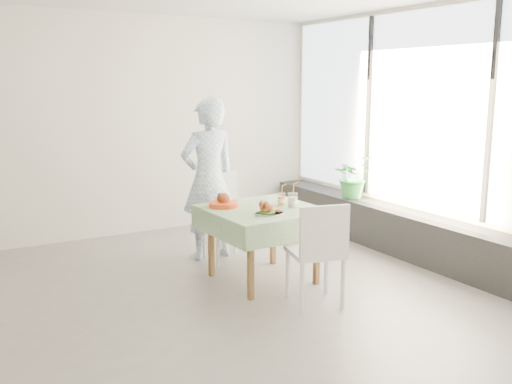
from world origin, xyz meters
TOP-DOWN VIEW (x-y plane):
  - floor at (0.00, 0.00)m, footprint 6.00×6.00m
  - wall_back at (0.00, 2.50)m, footprint 6.00×0.02m
  - wall_front at (0.00, -2.50)m, footprint 6.00×0.02m
  - wall_right at (3.00, 0.00)m, footprint 0.02×5.00m
  - window_pane at (2.97, 0.00)m, footprint 0.01×4.80m
  - window_ledge at (2.80, 0.00)m, footprint 0.40×4.80m
  - cafe_table at (0.93, 0.07)m, footprint 1.08×1.08m
  - chair_far at (0.92, 0.86)m, footprint 0.47×0.47m
  - chair_near at (1.03, -0.69)m, footprint 0.54×0.54m
  - diner at (0.79, 1.03)m, footprint 0.68×0.46m
  - main_dish at (0.84, -0.18)m, footprint 0.28×0.28m
  - juice_cup_orange at (1.16, 0.10)m, footprint 0.09×0.09m
  - juice_cup_lemonade at (1.20, -0.05)m, footprint 0.10×0.10m
  - second_dish at (0.62, 0.32)m, footprint 0.30×0.30m
  - potted_plant at (2.77, 0.94)m, footprint 0.57×0.52m

SIDE VIEW (x-z plane):
  - floor at x=0.00m, z-range 0.00..0.00m
  - window_ledge at x=2.80m, z-range 0.00..0.50m
  - chair_near at x=1.03m, z-range -0.18..0.76m
  - chair_far at x=0.92m, z-range -0.18..0.78m
  - cafe_table at x=0.93m, z-range 0.09..0.83m
  - potted_plant at x=2.77m, z-range 0.50..1.05m
  - second_dish at x=0.62m, z-range 0.71..0.85m
  - main_dish at x=0.84m, z-range 0.72..0.86m
  - juice_cup_orange at x=1.16m, z-range 0.68..0.92m
  - juice_cup_lemonade at x=1.20m, z-range 0.66..0.95m
  - diner at x=0.79m, z-range 0.00..1.80m
  - wall_back at x=0.00m, z-range 0.00..2.80m
  - wall_front at x=0.00m, z-range 0.00..2.80m
  - wall_right at x=3.00m, z-range 0.00..2.80m
  - window_pane at x=2.97m, z-range 0.56..2.74m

